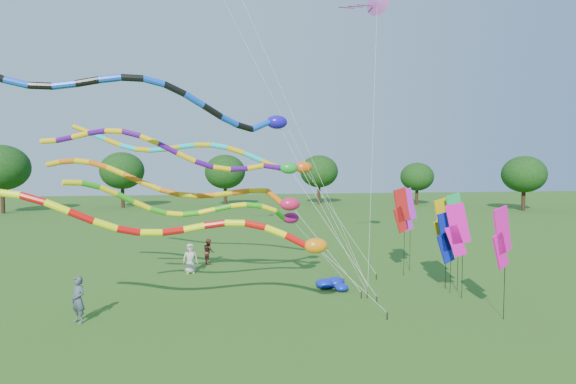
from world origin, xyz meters
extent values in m
plane|color=#265616|center=(0.00, 0.00, 0.00)|extent=(160.00, 160.00, 0.00)
cylinder|color=#382314|center=(36.16, 39.97, 1.70)|extent=(0.50, 0.50, 3.40)
ellipsoid|color=#11340E|center=(36.16, 39.97, 6.14)|extent=(7.18, 7.18, 6.10)
cylinder|color=#382314|center=(23.50, 45.86, 1.37)|extent=(0.50, 0.50, 2.74)
ellipsoid|color=#11340E|center=(23.50, 45.86, 4.95)|extent=(5.79, 5.79, 4.92)
cylinder|color=#382314|center=(11.21, 52.15, 1.29)|extent=(0.50, 0.50, 2.59)
ellipsoid|color=#11340E|center=(11.21, 52.15, 4.67)|extent=(5.47, 5.47, 4.65)
cylinder|color=#382314|center=(-2.90, 58.00, 1.49)|extent=(0.50, 0.50, 2.97)
ellipsoid|color=#11340E|center=(-2.90, 58.00, 5.37)|extent=(6.27, 6.27, 5.33)
cylinder|color=#382314|center=(-16.87, 52.34, 1.16)|extent=(0.50, 0.50, 2.32)
ellipsoid|color=#11340E|center=(-16.87, 52.34, 4.19)|extent=(4.90, 4.90, 4.16)
cylinder|color=#382314|center=(-28.53, 44.15, 1.27)|extent=(0.50, 0.50, 2.54)
ellipsoid|color=#11340E|center=(-28.53, 44.15, 4.59)|extent=(5.36, 5.36, 4.56)
cylinder|color=black|center=(1.99, 0.14, 0.15)|extent=(0.05, 0.05, 0.30)
cylinder|color=silver|center=(0.57, 0.25, 1.63)|extent=(0.02, 0.02, 3.93)
ellipsoid|color=orange|center=(-0.84, 0.35, 2.98)|extent=(0.93, 0.60, 0.60)
cylinder|color=red|center=(-1.58, 0.50, 3.18)|extent=(0.27, 0.27, 0.89)
cylinder|color=#F7FF0D|center=(-2.35, 0.74, 3.52)|extent=(0.27, 0.27, 0.85)
cylinder|color=red|center=(-3.12, 0.94, 3.74)|extent=(0.27, 0.27, 0.81)
cylinder|color=#F7FF0D|center=(-3.89, 1.09, 3.83)|extent=(0.27, 0.27, 0.79)
cylinder|color=red|center=(-4.67, 1.17, 3.79)|extent=(0.27, 0.27, 0.79)
cylinder|color=#F7FF0D|center=(-5.45, 1.18, 3.67)|extent=(0.27, 0.27, 0.80)
cylinder|color=red|center=(-6.24, 1.13, 3.56)|extent=(0.27, 0.27, 0.80)
cylinder|color=#F7FF0D|center=(-7.04, 1.03, 3.54)|extent=(0.27, 0.27, 0.80)
cylinder|color=red|center=(-7.83, 0.91, 3.65)|extent=(0.27, 0.27, 0.83)
cylinder|color=#F7FF0D|center=(-8.62, 0.77, 3.89)|extent=(0.27, 0.27, 0.86)
cylinder|color=red|center=(-9.42, 0.65, 4.23)|extent=(0.27, 0.27, 0.88)
cylinder|color=#F7FF0D|center=(-10.21, 0.58, 4.59)|extent=(0.27, 0.27, 0.86)
cylinder|color=red|center=(-11.00, 0.56, 4.89)|extent=(0.27, 0.27, 0.82)
cylinder|color=#F7FF0D|center=(-11.78, 0.61, 5.07)|extent=(0.27, 0.27, 0.79)
cylinder|color=black|center=(1.92, 3.20, 0.15)|extent=(0.05, 0.05, 0.30)
cylinder|color=silver|center=(0.36, 3.73, 2.28)|extent=(0.02, 0.02, 5.18)
ellipsoid|color=#D01745|center=(-1.20, 4.26, 4.27)|extent=(0.94, 0.60, 0.60)
cylinder|color=#D75F0B|center=(-1.85, 4.75, 4.56)|extent=(0.27, 0.27, 1.15)
cylinder|color=#E2AD0B|center=(-2.56, 5.28, 4.84)|extent=(0.27, 0.27, 0.84)
cylinder|color=#D75F0B|center=(-3.36, 5.54, 4.79)|extent=(0.27, 0.27, 0.85)
cylinder|color=#E2AD0B|center=(-4.19, 5.74, 4.68)|extent=(0.27, 0.27, 0.86)
cylinder|color=#D75F0B|center=(-5.03, 5.89, 4.60)|extent=(0.27, 0.27, 0.86)
cylinder|color=#E2AD0B|center=(-5.88, 5.99, 4.62)|extent=(0.27, 0.27, 0.87)
cylinder|color=#D75F0B|center=(-6.74, 6.08, 4.77)|extent=(0.27, 0.27, 0.90)
cylinder|color=#E2AD0B|center=(-7.60, 6.18, 5.06)|extent=(0.27, 0.27, 0.93)
cylinder|color=#D75F0B|center=(-8.45, 6.30, 5.43)|extent=(0.27, 0.27, 0.94)
cylinder|color=#E2AD0B|center=(-9.29, 6.47, 5.79)|extent=(0.27, 0.27, 0.92)
cylinder|color=#D75F0B|center=(-10.10, 6.70, 6.08)|extent=(0.27, 0.27, 0.88)
cylinder|color=#E2AD0B|center=(-10.89, 7.00, 6.24)|extent=(0.27, 0.27, 0.85)
cylinder|color=#D75F0B|center=(-11.66, 7.35, 6.25)|extent=(0.27, 0.27, 0.85)
cylinder|color=#E2AD0B|center=(-12.41, 7.76, 6.16)|extent=(0.27, 0.27, 0.87)
cylinder|color=black|center=(2.37, 2.38, 0.15)|extent=(0.05, 0.05, 0.30)
cylinder|color=silver|center=(0.44, 2.58, 3.11)|extent=(0.02, 0.02, 6.87)
ellipsoid|color=green|center=(-1.49, 2.78, 5.95)|extent=(0.78, 0.50, 0.50)
cylinder|color=#490B7F|center=(-2.17, 3.08, 6.00)|extent=(0.23, 0.23, 0.86)
cylinder|color=yellow|center=(-2.87, 3.32, 5.99)|extent=(0.23, 0.23, 0.74)
cylinder|color=#490B7F|center=(-3.60, 3.23, 5.91)|extent=(0.23, 0.23, 0.74)
cylinder|color=yellow|center=(-4.34, 3.12, 5.94)|extent=(0.23, 0.23, 0.75)
cylinder|color=#490B7F|center=(-5.07, 3.01, 6.11)|extent=(0.23, 0.23, 0.78)
cylinder|color=yellow|center=(-5.80, 2.91, 6.41)|extent=(0.23, 0.23, 0.81)
cylinder|color=#490B7F|center=(-6.53, 2.85, 6.76)|extent=(0.23, 0.23, 0.82)
cylinder|color=yellow|center=(-7.26, 2.85, 7.10)|extent=(0.23, 0.23, 0.78)
cylinder|color=#490B7F|center=(-7.97, 2.92, 7.35)|extent=(0.23, 0.23, 0.74)
cylinder|color=yellow|center=(-8.68, 3.05, 7.46)|extent=(0.23, 0.23, 0.73)
cylinder|color=#490B7F|center=(-9.38, 3.25, 7.43)|extent=(0.23, 0.23, 0.74)
cylinder|color=yellow|center=(-10.08, 3.49, 7.31)|extent=(0.23, 0.23, 0.76)
cylinder|color=#490B7F|center=(-10.77, 3.75, 7.17)|extent=(0.23, 0.23, 0.76)
cylinder|color=yellow|center=(-11.47, 4.01, 7.09)|extent=(0.23, 0.23, 0.74)
cylinder|color=black|center=(2.20, 3.20, 0.15)|extent=(0.05, 0.05, 0.30)
cylinder|color=silver|center=(0.03, 2.54, 4.05)|extent=(0.02, 0.02, 8.80)
ellipsoid|color=#180DB9|center=(-2.13, 1.88, 7.82)|extent=(0.86, 0.55, 0.55)
cylinder|color=blue|center=(-2.82, 1.70, 7.66)|extent=(0.25, 0.25, 0.78)
cylinder|color=black|center=(-3.47, 1.42, 7.57)|extent=(0.25, 0.25, 0.75)
cylinder|color=blue|center=(-4.10, 1.04, 7.77)|extent=(0.25, 0.25, 0.78)
cylinder|color=black|center=(-4.73, 0.68, 8.09)|extent=(0.25, 0.25, 0.81)
cylinder|color=blue|center=(-5.38, 0.38, 8.45)|extent=(0.25, 0.25, 0.80)
cylinder|color=black|center=(-6.05, 0.13, 8.78)|extent=(0.25, 0.25, 0.77)
cylinder|color=blue|center=(-6.73, -0.05, 9.00)|extent=(0.25, 0.25, 0.73)
cylinder|color=black|center=(-7.44, -0.17, 9.08)|extent=(0.25, 0.25, 0.72)
cylinder|color=blue|center=(-8.16, -0.23, 9.02)|extent=(0.25, 0.25, 0.74)
cylinder|color=black|center=(-8.89, -0.26, 8.89)|extent=(0.25, 0.25, 0.75)
cylinder|color=blue|center=(-9.63, -0.29, 8.76)|extent=(0.25, 0.25, 0.74)
cylinder|color=black|center=(-10.36, -0.32, 8.71)|extent=(0.25, 0.25, 0.73)
cylinder|color=blue|center=(-11.08, -0.39, 8.79)|extent=(0.25, 0.25, 0.74)
cylinder|color=black|center=(3.82, 6.51, 0.15)|extent=(0.05, 0.05, 0.30)
cylinder|color=silver|center=(1.94, 7.01, 3.11)|extent=(0.02, 0.02, 6.87)
ellipsoid|color=#DC540C|center=(0.07, 7.51, 5.95)|extent=(0.96, 0.62, 0.62)
cylinder|color=#0CCED9|center=(-0.76, 7.52, 5.92)|extent=(0.28, 0.28, 0.99)
cylinder|color=gold|center=(-1.70, 7.51, 6.09)|extent=(0.28, 0.28, 1.00)
cylinder|color=#0CCED9|center=(-2.59, 7.67, 6.49)|extent=(0.28, 0.28, 0.99)
cylinder|color=gold|center=(-3.47, 7.89, 6.83)|extent=(0.28, 0.28, 0.95)
cylinder|color=#0CCED9|center=(-4.33, 8.18, 7.06)|extent=(0.28, 0.28, 0.92)
cylinder|color=gold|center=(-5.17, 8.53, 7.14)|extent=(0.28, 0.28, 0.92)
cylinder|color=#0CCED9|center=(-6.00, 8.93, 7.10)|extent=(0.28, 0.28, 0.93)
cylinder|color=gold|center=(-6.83, 9.34, 6.99)|extent=(0.28, 0.28, 0.93)
cylinder|color=#0CCED9|center=(-7.65, 9.76, 6.91)|extent=(0.28, 0.28, 0.92)
cylinder|color=gold|center=(-8.48, 10.15, 6.92)|extent=(0.28, 0.28, 0.92)
cylinder|color=#0CCED9|center=(-9.33, 10.50, 7.06)|extent=(0.28, 0.28, 0.93)
cylinder|color=gold|center=(-10.18, 10.79, 7.34)|extent=(0.28, 0.28, 0.97)
cylinder|color=#0CCED9|center=(-11.06, 11.01, 7.70)|extent=(0.28, 0.28, 0.98)
cylinder|color=gold|center=(-11.95, 11.17, 8.07)|extent=(0.28, 0.28, 0.98)
cylinder|color=black|center=(1.87, 5.91, 0.15)|extent=(0.05, 0.05, 0.30)
cylinder|color=silver|center=(0.42, 5.48, 1.91)|extent=(0.02, 0.02, 4.45)
ellipsoid|color=#920D5B|center=(-1.04, 5.05, 3.54)|extent=(0.82, 0.52, 0.52)
cylinder|color=green|center=(-1.62, 4.59, 3.76)|extent=(0.24, 0.24, 0.97)
cylinder|color=yellow|center=(-2.21, 4.17, 4.09)|extent=(0.24, 0.24, 0.72)
cylinder|color=green|center=(-2.88, 4.07, 4.25)|extent=(0.24, 0.24, 0.70)
cylinder|color=yellow|center=(-3.58, 4.02, 4.27)|extent=(0.24, 0.24, 0.70)
cylinder|color=green|center=(-4.28, 4.00, 4.17)|extent=(0.24, 0.24, 0.72)
cylinder|color=yellow|center=(-4.99, 3.99, 4.03)|extent=(0.24, 0.24, 0.72)
cylinder|color=green|center=(-5.69, 3.97, 3.93)|extent=(0.24, 0.24, 0.70)
cylinder|color=yellow|center=(-6.38, 3.92, 3.94)|extent=(0.24, 0.24, 0.69)
cylinder|color=green|center=(-7.06, 3.81, 4.09)|extent=(0.24, 0.24, 0.72)
cylinder|color=yellow|center=(-7.72, 3.64, 4.36)|extent=(0.24, 0.24, 0.75)
cylinder|color=green|center=(-8.35, 3.41, 4.70)|extent=(0.24, 0.24, 0.77)
cylinder|color=yellow|center=(-8.98, 3.11, 5.03)|extent=(0.24, 0.24, 0.76)
cylinder|color=green|center=(-9.58, 2.77, 5.28)|extent=(0.24, 0.24, 0.73)
cylinder|color=yellow|center=(-10.18, 2.39, 5.39)|extent=(0.24, 0.24, 0.71)
cylinder|color=black|center=(2.50, 4.00, 0.15)|extent=(0.04, 0.04, 0.30)
cylinder|color=silver|center=(-1.42, 5.02, 9.51)|extent=(0.01, 0.01, 20.12)
cylinder|color=black|center=(2.50, 4.00, 0.15)|extent=(0.04, 0.04, 0.30)
cylinder|color=silver|center=(-3.96, 3.63, 12.71)|extent=(0.01, 0.01, 27.99)
cylinder|color=black|center=(2.50, 4.00, 0.15)|extent=(0.04, 0.04, 0.30)
cylinder|color=silver|center=(3.53, 6.44, 7.75)|extent=(0.01, 0.01, 15.82)
cone|color=purple|center=(4.56, 8.89, 15.20)|extent=(1.96, 1.98, 1.63)
cube|color=purple|center=(3.86, 8.89, 15.05)|extent=(0.90, 0.12, 0.04)
cube|color=purple|center=(3.31, 8.89, 14.93)|extent=(0.90, 0.12, 0.04)
cube|color=purple|center=(2.76, 8.89, 14.81)|extent=(0.90, 0.12, 0.04)
cylinder|color=black|center=(5.64, 7.17, 2.25)|extent=(0.02, 0.02, 4.50)
cube|color=red|center=(5.43, 7.10, 3.90)|extent=(1.12, 0.46, 1.93)
cube|color=red|center=(5.35, 7.07, 3.10)|extent=(0.98, 0.41, 1.51)
cylinder|color=black|center=(6.99, 3.87, 2.20)|extent=(0.02, 0.02, 4.39)
cube|color=green|center=(6.78, 3.82, 3.79)|extent=(1.15, 0.34, 1.93)
cube|color=green|center=(6.70, 3.80, 2.99)|extent=(1.00, 0.30, 1.51)
cylinder|color=black|center=(6.55, -0.53, 2.08)|extent=(0.02, 0.02, 4.15)
cube|color=#FA0DA2|center=(6.35, -0.61, 3.55)|extent=(1.10, 0.52, 1.93)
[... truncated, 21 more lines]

